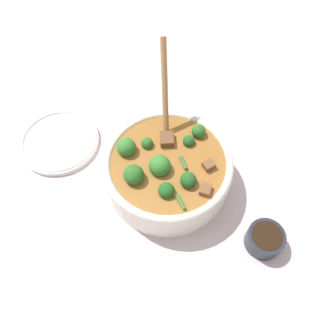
{
  "coord_description": "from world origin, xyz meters",
  "views": [
    {
      "loc": [
        -0.24,
        0.26,
        0.64
      ],
      "look_at": [
        0.0,
        0.0,
        0.06
      ],
      "focal_mm": 35.0,
      "sensor_mm": 36.0,
      "label": 1
    }
  ],
  "objects": [
    {
      "name": "empty_plate",
      "position": [
        0.26,
        0.1,
        0.01
      ],
      "size": [
        0.19,
        0.19,
        0.02
      ],
      "color": "white",
      "rests_on": "ground_plane"
    },
    {
      "name": "condiment_bowl",
      "position": [
        -0.23,
        -0.03,
        0.02
      ],
      "size": [
        0.07,
        0.07,
        0.04
      ],
      "color": "#232833",
      "rests_on": "ground_plane"
    },
    {
      "name": "ground_plane",
      "position": [
        0.0,
        0.0,
        0.0
      ],
      "size": [
        4.0,
        4.0,
        0.0
      ],
      "primitive_type": "plane",
      "color": "silver"
    },
    {
      "name": "stew_bowl",
      "position": [
        0.0,
        0.0,
        0.05
      ],
      "size": [
        0.27,
        0.27,
        0.25
      ],
      "color": "white",
      "rests_on": "ground_plane"
    }
  ]
}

